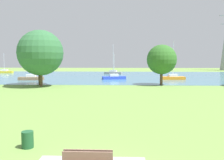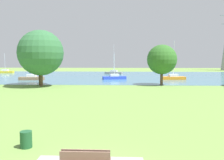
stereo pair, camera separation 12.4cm
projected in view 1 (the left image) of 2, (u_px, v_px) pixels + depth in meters
The scene contains 11 objects.
ground_plane at pixel (113, 92), 30.54m from camera, with size 160.00×160.00×0.00m, color olive.
litter_bin at pixel (28, 140), 11.47m from camera, with size 0.56×0.56×0.80m, color #1E512D.
water_surface at pixel (117, 76), 58.40m from camera, with size 140.00×40.00×0.02m, color teal.
sailboat_yellow at pixel (4, 72), 70.34m from camera, with size 4.89×1.80×5.81m.
sailboat_blue at pixel (114, 77), 49.55m from camera, with size 5.02×2.67×5.42m.
sailboat_gray at pixel (113, 73), 65.45m from camera, with size 5.03×2.72×8.09m.
sailboat_orange at pixel (173, 77), 48.59m from camera, with size 4.94×2.04×7.89m.
sailboat_brown at pixel (31, 78), 47.70m from camera, with size 4.93×1.99×7.61m.
tree_west_near at pixel (39, 51), 37.91m from camera, with size 6.48×6.48×8.70m.
tree_east_far at pixel (40, 53), 36.14m from camera, with size 6.87×6.87×8.58m.
tree_east_near at pixel (162, 60), 38.34m from camera, with size 4.76×4.76×6.51m.
Camera 1 is at (1.23, -8.25, 4.27)m, focal length 38.40 mm.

